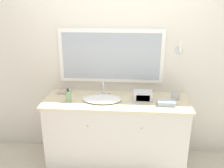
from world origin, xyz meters
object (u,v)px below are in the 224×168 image
appliance_box (143,96)px  picture_frame (175,95)px  soap_bottle (68,96)px  sink_basin (102,99)px

appliance_box → picture_frame: size_ratio=1.89×
soap_bottle → sink_basin: bearing=10.3°
sink_basin → appliance_box: (0.48, 0.03, 0.04)m
sink_basin → soap_bottle: bearing=-169.7°
appliance_box → soap_bottle: bearing=-173.2°
sink_basin → appliance_box: bearing=3.9°
sink_basin → appliance_box: sink_basin is taller
sink_basin → picture_frame: bearing=4.7°
soap_bottle → appliance_box: bearing=6.8°
appliance_box → picture_frame: bearing=5.7°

